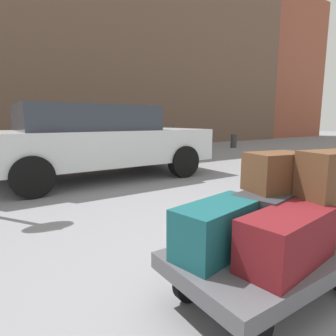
% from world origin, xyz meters
% --- Properties ---
extents(ground_plane, '(60.00, 60.00, 0.00)m').
position_xyz_m(ground_plane, '(0.00, 0.00, 0.00)').
color(ground_plane, gray).
extents(building_facade_brick, '(24.00, 1.20, 10.38)m').
position_xyz_m(building_facade_brick, '(2.00, 10.84, 5.19)').
color(building_facade_brick, brown).
rests_on(building_facade_brick, ground_plane).
extents(building_facade_side, '(12.00, 1.00, 9.34)m').
position_xyz_m(building_facade_side, '(14.00, 11.09, 4.67)').
color(building_facade_side, brown).
rests_on(building_facade_side, ground_plane).
extents(luggage_cart, '(1.36, 0.74, 0.34)m').
position_xyz_m(luggage_cart, '(0.00, 0.00, 0.27)').
color(luggage_cart, '#4C4C51').
rests_on(luggage_cart, ground_plane).
extents(duffel_bag_charcoal_front_right, '(0.72, 0.44, 0.31)m').
position_xyz_m(duffel_bag_charcoal_front_right, '(0.23, 0.17, 0.50)').
color(duffel_bag_charcoal_front_right, '#2D2D33').
rests_on(duffel_bag_charcoal_front_right, luggage_cart).
extents(duffel_bag_maroon_center, '(0.68, 0.36, 0.30)m').
position_xyz_m(duffel_bag_maroon_center, '(-0.11, -0.17, 0.49)').
color(duffel_bag_maroon_center, maroon).
rests_on(duffel_bag_maroon_center, luggage_cart).
extents(duffel_bag_teal_stacked_top, '(0.68, 0.40, 0.31)m').
position_xyz_m(duffel_bag_teal_stacked_top, '(-0.32, 0.15, 0.49)').
color(duffel_bag_teal_stacked_top, '#144C51').
rests_on(duffel_bag_teal_stacked_top, luggage_cart).
extents(suitcase_brown_rear_right, '(0.45, 0.33, 0.61)m').
position_xyz_m(suitcase_brown_rear_right, '(0.39, -0.14, 0.64)').
color(suitcase_brown_rear_right, '#51331E').
rests_on(suitcase_brown_rear_right, luggage_cart).
extents(duffel_bag_brown_topmost_pile, '(0.45, 0.34, 0.27)m').
position_xyz_m(duffel_bag_brown_topmost_pile, '(0.23, 0.17, 0.79)').
color(duffel_bag_brown_topmost_pile, '#51331E').
rests_on(duffel_bag_brown_topmost_pile, duffel_bag_charcoal_front_right).
extents(parked_car, '(4.32, 1.96, 1.42)m').
position_xyz_m(parked_car, '(0.46, 4.38, 0.76)').
color(parked_car, silver).
rests_on(parked_car, ground_plane).
extents(bicycle_leaning, '(1.70, 0.57, 0.96)m').
position_xyz_m(bicycle_leaning, '(5.13, 9.23, 0.37)').
color(bicycle_leaning, black).
rests_on(bicycle_leaning, ground_plane).
extents(bollard_kerb_near, '(0.25, 0.25, 0.56)m').
position_xyz_m(bollard_kerb_near, '(2.89, 7.47, 0.28)').
color(bollard_kerb_near, '#383838').
rests_on(bollard_kerb_near, ground_plane).
extents(bollard_kerb_mid, '(0.25, 0.25, 0.56)m').
position_xyz_m(bollard_kerb_mid, '(4.18, 7.47, 0.28)').
color(bollard_kerb_mid, '#383838').
rests_on(bollard_kerb_mid, ground_plane).
extents(bollard_kerb_far, '(0.25, 0.25, 0.56)m').
position_xyz_m(bollard_kerb_far, '(5.91, 7.47, 0.28)').
color(bollard_kerb_far, '#383838').
rests_on(bollard_kerb_far, ground_plane).
extents(bollard_corner, '(0.25, 0.25, 0.56)m').
position_xyz_m(bollard_corner, '(7.53, 7.47, 0.28)').
color(bollard_corner, '#383838').
rests_on(bollard_corner, ground_plane).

